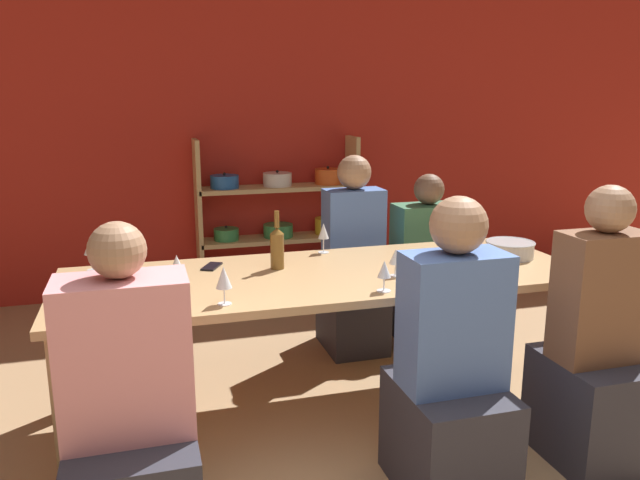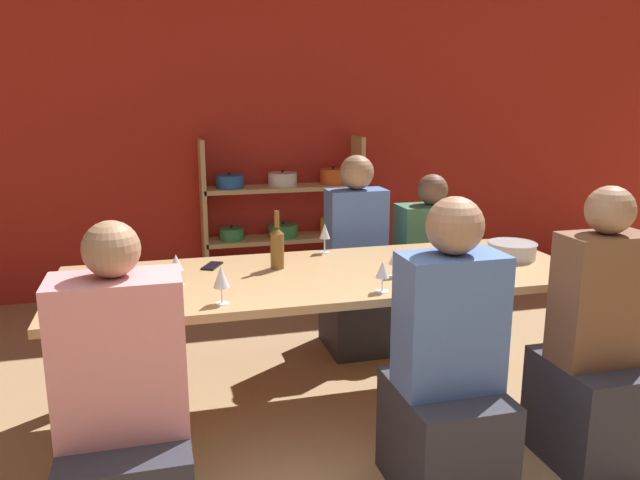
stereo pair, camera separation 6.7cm
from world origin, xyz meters
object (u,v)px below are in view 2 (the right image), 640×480
Objects in this scene: person_near_c at (447,389)px; shelf_unit at (286,229)px; person_far_b at (355,278)px; person_far_a at (429,280)px; wine_glass_red_b at (395,258)px; wine_bottle_green at (277,247)px; dining_table at (325,288)px; person_near_a at (593,365)px; wine_glass_empty_a at (383,271)px; mixing_bowl at (512,250)px; wine_glass_white_b at (445,232)px; cell_phone at (212,266)px; wine_glass_red_a at (583,249)px; wine_glass_white_a at (221,278)px; wine_glass_empty_d at (325,232)px; wine_glass_empty_b at (93,245)px; wine_glass_empty_c at (176,264)px; wine_glass_red_c at (566,250)px; person_near_b at (126,438)px.

shelf_unit is at bearing 91.04° from person_near_c.
person_far_b is (0.18, -1.38, -0.05)m from shelf_unit.
wine_glass_red_b is at bearing 56.60° from person_far_a.
wine_bottle_green reaches higher than wine_glass_red_b.
person_near_a is (1.04, -0.77, -0.21)m from dining_table.
wine_glass_red_b is (0.15, 0.22, -0.00)m from wine_glass_empty_a.
dining_table is 1.09m from mixing_bowl.
wine_glass_white_b is 0.87× the size of cell_phone.
wine_glass_red_a is 1.32m from person_far_a.
wine_glass_empty_d is (0.67, 0.75, 0.01)m from wine_glass_white_a.
wine_glass_empty_b is at bearing 152.27° from person_near_a.
person_far_a reaches higher than wine_glass_empty_c.
wine_glass_empty_c is at bearing -168.30° from wine_glass_white_b.
wine_glass_red_c reaches higher than dining_table.
dining_table is at bearing -105.06° from wine_glass_empty_d.
mixing_bowl is (0.84, -2.13, 0.28)m from shelf_unit.
wine_glass_red_c is (1.80, 0.11, -0.02)m from wine_glass_white_a.
wine_bottle_green is at bearing 146.31° from dining_table.
wine_glass_red_a is 0.14× the size of person_near_a.
person_far_b is 1.01× the size of person_near_c.
person_near_b reaches higher than wine_glass_red_b.
person_far_a reaches higher than wine_glass_empty_d.
wine_glass_empty_d is at bearing 171.60° from wine_glass_white_b.
dining_table is 0.90m from person_far_b.
person_far_b is at bearing 48.83° from person_near_b.
person_far_a is 0.89× the size of person_near_c.
person_far_a is 2.57m from person_near_b.
person_near_b reaches higher than person_far_a.
shelf_unit is at bearing 65.56° from wine_glass_empty_c.
person_far_b reaches higher than wine_glass_red_a.
person_near_b is 0.97× the size of person_far_b.
wine_glass_white_b is at bearing 11.70° from wine_glass_empty_c.
person_far_a reaches higher than mixing_bowl.
wine_glass_red_b is at bearing -69.20° from wine_glass_empty_d.
shelf_unit reaches higher than person_near_c.
wine_bottle_green reaches higher than wine_glass_empty_c.
wine_glass_empty_b is at bearing 166.19° from wine_bottle_green.
wine_glass_white_a is at bearing -61.31° from wine_glass_empty_c.
wine_glass_empty_c is 1.37m from person_near_c.
wine_glass_white_a is 0.93m from wine_glass_empty_b.
shelf_unit reaches higher than wine_bottle_green.
wine_bottle_green is 0.27× the size of person_far_a.
person_near_a is at bearing -36.72° from dining_table.
person_near_c reaches higher than wine_glass_white_a.
wine_glass_white_a is at bearing 49.18° from person_near_b.
person_near_a is at bearing 3.30° from person_near_c.
wine_glass_red_c reaches higher than wine_glass_white_b.
wine_glass_red_b is 0.11× the size of person_near_c.
wine_glass_white_a is at bearing 151.57° from person_near_c.
person_far_a is (0.81, 1.22, -0.46)m from wine_glass_empty_a.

